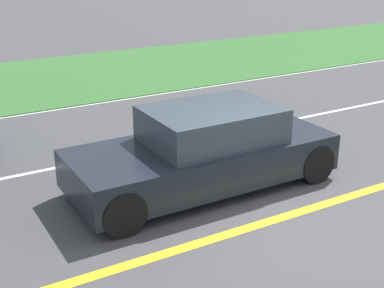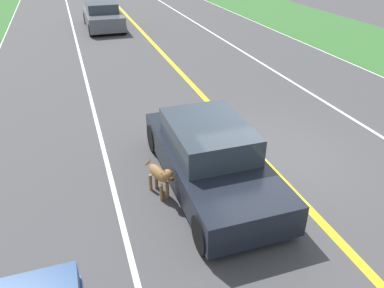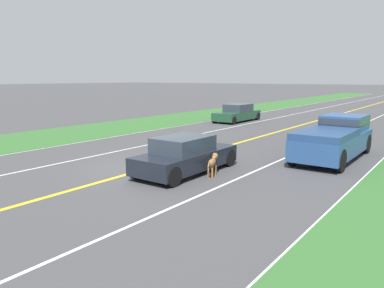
# 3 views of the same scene
# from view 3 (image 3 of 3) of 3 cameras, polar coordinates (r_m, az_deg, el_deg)

# --- Properties ---
(ground_plane) EXTENTS (400.00, 400.00, 0.00)m
(ground_plane) POSITION_cam_3_polar(r_m,az_deg,el_deg) (14.32, -7.07, -3.82)
(ground_plane) COLOR #424244
(centre_divider_line) EXTENTS (0.18, 160.00, 0.01)m
(centre_divider_line) POSITION_cam_3_polar(r_m,az_deg,el_deg) (14.32, -7.07, -3.80)
(centre_divider_line) COLOR yellow
(centre_divider_line) RESTS_ON ground
(lane_edge_line_right) EXTENTS (0.14, 160.00, 0.01)m
(lane_edge_line_right) POSITION_cam_3_polar(r_m,az_deg,el_deg) (10.98, 21.09, -8.73)
(lane_edge_line_right) COLOR white
(lane_edge_line_right) RESTS_ON ground
(lane_edge_line_left) EXTENTS (0.14, 160.00, 0.01)m
(lane_edge_line_left) POSITION_cam_3_polar(r_m,az_deg,el_deg) (19.68, -22.15, -0.68)
(lane_edge_line_left) COLOR white
(lane_edge_line_left) RESTS_ON ground
(lane_dash_same_dir) EXTENTS (0.10, 160.00, 0.01)m
(lane_dash_same_dir) POSITION_cam_3_polar(r_m,az_deg,el_deg) (12.27, 5.05, -6.12)
(lane_dash_same_dir) COLOR white
(lane_dash_same_dir) RESTS_ON ground
(lane_dash_oncoming) EXTENTS (0.10, 160.00, 0.01)m
(lane_dash_oncoming) POSITION_cam_3_polar(r_m,az_deg,el_deg) (16.85, -15.81, -2.01)
(lane_dash_oncoming) COLOR white
(lane_dash_oncoming) RESTS_ON ground
(grass_verge_left) EXTENTS (6.00, 160.00, 0.03)m
(grass_verge_left) POSITION_cam_3_polar(r_m,az_deg,el_deg) (22.26, -26.25, 0.22)
(grass_verge_left) COLOR #33662D
(grass_verge_left) RESTS_ON ground
(ego_car) EXTENTS (1.79, 4.36, 1.34)m
(ego_car) POSITION_cam_3_polar(r_m,az_deg,el_deg) (13.60, -1.02, -1.77)
(ego_car) COLOR black
(ego_car) RESTS_ON ground
(dog) EXTENTS (0.42, 1.05, 0.80)m
(dog) POSITION_cam_3_polar(r_m,az_deg,el_deg) (13.12, 3.19, -2.77)
(dog) COLOR olive
(dog) RESTS_ON ground
(pickup_truck) EXTENTS (2.01, 5.64, 1.75)m
(pickup_truck) POSITION_cam_3_polar(r_m,az_deg,el_deg) (17.17, 21.01, 0.98)
(pickup_truck) COLOR #284C84
(pickup_truck) RESTS_ON ground
(oncoming_car) EXTENTS (1.84, 4.75, 1.37)m
(oncoming_car) POSITION_cam_3_polar(r_m,az_deg,el_deg) (30.03, 6.91, 4.65)
(oncoming_car) COLOR #1E472D
(oncoming_car) RESTS_ON ground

